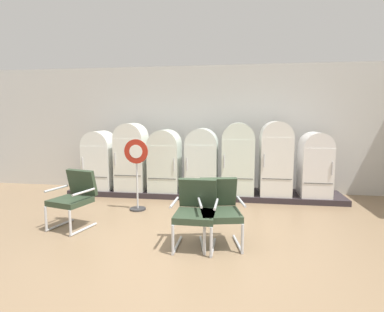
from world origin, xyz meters
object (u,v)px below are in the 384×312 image
at_px(refrigerator_2, 165,159).
at_px(armchair_center, 196,209).
at_px(refrigerator_1, 131,155).
at_px(armchair_left, 74,196).
at_px(refrigerator_4, 238,156).
at_px(armchair_right, 220,208).
at_px(refrigerator_5, 276,156).
at_px(sign_stand, 137,175).
at_px(refrigerator_6, 315,162).
at_px(refrigerator_0, 100,159).
at_px(refrigerator_3, 202,159).

xyz_separation_m(refrigerator_2, armchair_center, (1.08, -2.67, -0.33)).
relative_size(refrigerator_1, armchair_center, 1.66).
distance_m(refrigerator_1, armchair_left, 2.25).
xyz_separation_m(refrigerator_4, armchair_right, (-0.26, -2.55, -0.43)).
distance_m(refrigerator_5, sign_stand, 3.03).
height_order(refrigerator_6, armchair_left, refrigerator_6).
xyz_separation_m(refrigerator_4, refrigerator_5, (0.82, 0.02, 0.02)).
bearing_deg(armchair_right, refrigerator_1, 131.02).
distance_m(refrigerator_0, refrigerator_1, 0.80).
bearing_deg(refrigerator_2, refrigerator_4, -0.28).
xyz_separation_m(refrigerator_6, armchair_left, (-4.34, -2.24, -0.32)).
xyz_separation_m(refrigerator_4, refrigerator_6, (1.65, 0.03, -0.11)).
xyz_separation_m(refrigerator_0, refrigerator_2, (1.59, 0.02, 0.02)).
height_order(refrigerator_1, armchair_right, refrigerator_1).
bearing_deg(refrigerator_6, refrigerator_1, -179.45).
bearing_deg(refrigerator_0, refrigerator_6, 0.45).
xyz_separation_m(refrigerator_3, armchair_center, (0.22, -2.65, -0.35)).
bearing_deg(armchair_right, refrigerator_3, 102.23).
distance_m(refrigerator_0, armchair_right, 3.94).
distance_m(refrigerator_3, armchair_left, 2.91).
bearing_deg(refrigerator_2, refrigerator_0, -179.23).
height_order(refrigerator_5, refrigerator_6, refrigerator_5).
bearing_deg(refrigerator_1, refrigerator_0, 179.93).
height_order(refrigerator_0, refrigerator_3, refrigerator_3).
height_order(refrigerator_3, refrigerator_6, refrigerator_3).
relative_size(refrigerator_0, refrigerator_4, 0.87).
distance_m(refrigerator_2, refrigerator_5, 2.49).
xyz_separation_m(refrigerator_2, refrigerator_4, (1.67, -0.01, 0.09)).
distance_m(refrigerator_0, armchair_center, 3.77).
bearing_deg(armchair_left, refrigerator_3, 49.50).
relative_size(refrigerator_1, armchair_left, 1.66).
height_order(refrigerator_1, refrigerator_2, refrigerator_1).
relative_size(refrigerator_0, refrigerator_6, 1.00).
bearing_deg(refrigerator_6, sign_stand, -161.75).
bearing_deg(armchair_left, armchair_right, -7.88).
height_order(refrigerator_1, refrigerator_3, refrigerator_1).
xyz_separation_m(refrigerator_1, refrigerator_4, (2.47, 0.01, 0.01)).
distance_m(refrigerator_0, refrigerator_4, 3.26).
bearing_deg(refrigerator_0, refrigerator_2, 0.77).
bearing_deg(armchair_right, refrigerator_5, 67.27).
bearing_deg(refrigerator_5, refrigerator_4, -178.44).
bearing_deg(armchair_left, refrigerator_2, 65.38).
relative_size(refrigerator_3, refrigerator_6, 1.05).
relative_size(refrigerator_3, sign_stand, 1.04).
bearing_deg(refrigerator_2, refrigerator_5, 0.32).
xyz_separation_m(refrigerator_3, armchair_right, (0.55, -2.54, -0.35)).
height_order(refrigerator_2, armchair_right, refrigerator_2).
bearing_deg(sign_stand, refrigerator_0, 138.49).
distance_m(refrigerator_2, armchair_right, 2.94).
xyz_separation_m(refrigerator_0, armchair_center, (2.67, -2.65, -0.32)).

